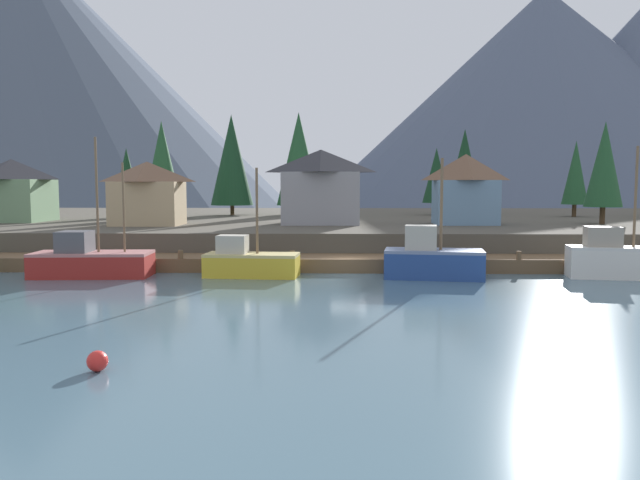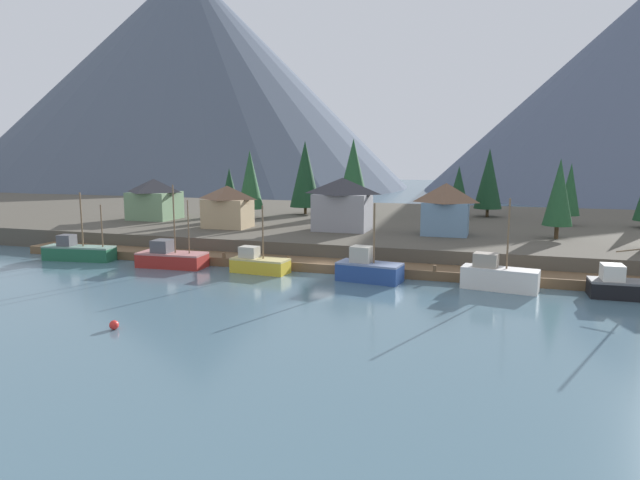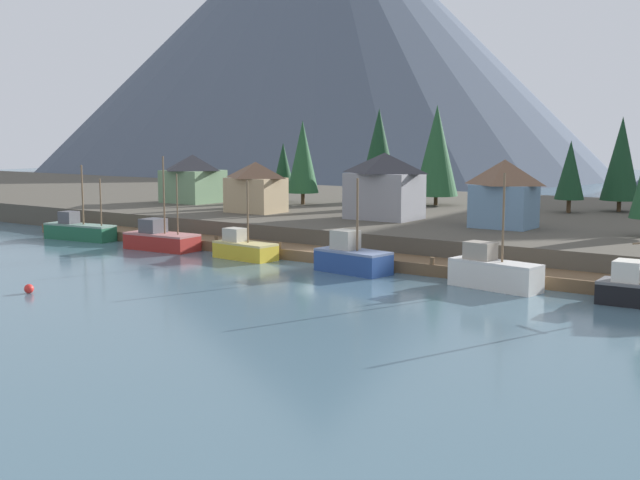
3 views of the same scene
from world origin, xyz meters
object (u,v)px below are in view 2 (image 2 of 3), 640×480
Objects in this scene: fishing_boat_white at (498,276)px; conifer_far_left at (489,179)px; conifer_near_right at (459,188)px; fishing_boat_blue at (368,269)px; fishing_boat_red at (171,258)px; conifer_mid_right at (559,192)px; conifer_back_left at (353,174)px; conifer_back_right at (570,189)px; conifer_near_left at (230,188)px; channel_buoy at (114,325)px; fishing_boat_black at (631,287)px; house_blue at (446,209)px; fishing_boat_green at (78,252)px; house_grey at (342,204)px; conifer_centre at (305,174)px; conifer_far_right at (250,180)px; fishing_boat_yellow at (259,264)px; house_tan at (228,206)px; house_green at (154,199)px.

conifer_far_left is (-1.99, 41.54, 7.50)m from fishing_boat_white.
fishing_boat_blue is at bearing -99.49° from conifer_near_right.
fishing_boat_red is 0.96× the size of conifer_mid_right.
conifer_mid_right is at bearing -30.43° from conifer_back_left.
conifer_near_left is at bearing -176.00° from conifer_back_right.
conifer_back_right is 66.39m from channel_buoy.
conifer_back_left is (-35.23, 36.53, 8.52)m from fishing_boat_black.
fishing_boat_black is at bearing -86.68° from conifer_back_right.
conifer_back_right is (16.25, 15.36, 1.82)m from house_blue.
house_grey is at bearing 26.12° from fishing_boat_green.
fishing_boat_green is at bearing -124.42° from conifer_back_left.
fishing_boat_blue is 0.64× the size of conifer_centre.
fishing_boat_red is 0.75× the size of conifer_centre.
conifer_back_right is 0.83× the size of conifer_far_right.
house_blue is 22.43m from conifer_back_right.
conifer_back_right is at bearing 56.30° from channel_buoy.
conifer_far_left is (30.22, 5.22, -0.65)m from conifer_centre.
channel_buoy is at bearing -84.93° from conifer_centre.
fishing_boat_black is at bearing -72.00° from conifer_far_left.
conifer_far_right is at bearing 140.92° from fishing_boat_blue.
conifer_far_left is at bearing 83.72° from fishing_boat_blue.
fishing_boat_green is 60.41m from fishing_boat_black.
channel_buoy is at bearing -111.68° from conifer_far_left.
fishing_boat_red is at bearing -170.65° from fishing_boat_white.
fishing_boat_black is 0.75× the size of conifer_centre.
fishing_boat_green is at bearing -161.30° from conifer_mid_right.
fishing_boat_black is 51.46m from conifer_back_left.
fishing_boat_white is 11.46m from fishing_boat_black.
conifer_near_left is 0.95× the size of conifer_near_right.
conifer_centre is (-43.66, 36.14, 8.38)m from fishing_boat_black.
fishing_boat_blue is 20.70m from house_grey.
conifer_near_left is (-22.73, 11.33, 0.95)m from house_grey.
conifer_centre reaches higher than conifer_far_left.
fishing_boat_yellow is 1.13× the size of house_tan.
conifer_mid_right is 46.21m from conifer_far_right.
conifer_back_left reaches higher than fishing_boat_white.
fishing_boat_black is (11.45, 0.18, -0.23)m from fishing_boat_white.
conifer_centre is at bearing 126.22° from fishing_boat_blue.
conifer_mid_right is at bearing -12.19° from conifer_near_left.
fishing_boat_red is at bearing 178.56° from fishing_boat_black.
conifer_mid_right is (27.25, 0.53, 2.08)m from house_grey.
channel_buoy is at bearing -90.81° from fishing_boat_yellow.
house_tan is 12.38m from conifer_far_right.
house_green is 0.64× the size of conifer_far_left.
conifer_far_left is at bearing 12.49° from conifer_back_left.
house_grey reaches higher than fishing_boat_green.
conifer_near_right reaches higher than conifer_near_left.
conifer_near_right is (14.10, 18.55, 1.32)m from house_grey.
house_green is 0.85× the size of conifer_near_right.
house_blue is at bearing -35.78° from conifer_centre.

